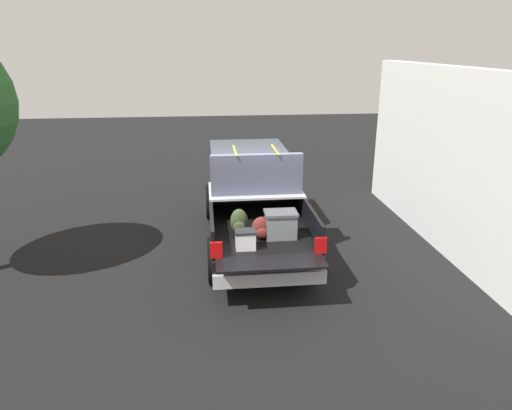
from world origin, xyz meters
TOP-DOWN VIEW (x-y plane):
  - ground_plane at (0.00, 0.00)m, footprint 40.00×40.00m
  - pickup_truck at (0.39, -0.00)m, footprint 6.05×2.06m
  - building_facade at (-0.63, -4.12)m, footprint 8.01×0.36m

SIDE VIEW (x-z plane):
  - ground_plane at x=0.00m, z-range 0.00..0.00m
  - pickup_truck at x=0.39m, z-range -0.13..2.10m
  - building_facade at x=-0.63m, z-range 0.00..3.83m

